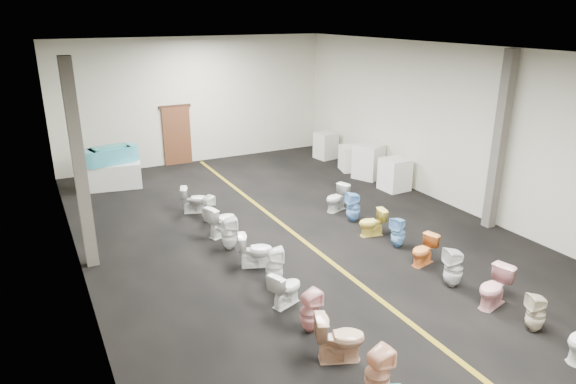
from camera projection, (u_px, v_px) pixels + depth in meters
name	position (u px, v px, depth m)	size (l,w,h in m)	color
floor	(302.00, 239.00, 12.63)	(16.00, 16.00, 0.00)	black
ceiling	(303.00, 51.00, 11.14)	(16.00, 16.00, 0.00)	black
wall_back	(196.00, 101.00, 18.59)	(10.00, 10.00, 0.00)	beige
wall_left	(72.00, 182.00, 9.72)	(16.00, 16.00, 0.00)	beige
wall_right	(462.00, 129.00, 14.06)	(16.00, 16.00, 0.00)	beige
aisle_stripe	(302.00, 239.00, 12.63)	(0.12, 15.60, 0.01)	olive
back_door	(177.00, 136.00, 18.59)	(1.00, 0.10, 2.10)	#562D19
door_frame	(175.00, 106.00, 18.24)	(1.15, 0.08, 0.10)	#331C11
column_left	(79.00, 167.00, 10.66)	(0.25, 0.25, 4.50)	#59544C
column_right	(499.00, 142.00, 12.69)	(0.25, 0.25, 4.50)	#59544C
display_table	(112.00, 175.00, 16.27)	(1.78, 0.89, 0.79)	silver
bathtub	(110.00, 155.00, 16.04)	(1.83, 0.91, 0.55)	teal
appliance_crate_a	(395.00, 174.00, 16.02)	(0.77, 0.77, 1.00)	white
appliance_crate_b	(368.00, 161.00, 17.16)	(0.82, 0.82, 1.13)	silver
appliance_crate_c	(352.00, 158.00, 18.03)	(0.77, 0.77, 0.87)	silver
appliance_crate_d	(326.00, 146.00, 19.49)	(0.69, 0.69, 0.99)	silver
toilet_left_1	(378.00, 374.00, 7.33)	(0.37, 0.37, 0.81)	#F1B28D
toilet_left_2	(340.00, 338.00, 8.15)	(0.45, 0.79, 0.81)	tan
toilet_left_3	(310.00, 311.00, 8.89)	(0.35, 0.36, 0.78)	pink
toilet_left_4	(286.00, 288.00, 9.72)	(0.39, 0.69, 0.70)	white
toilet_left_5	(274.00, 266.00, 10.47)	(0.36, 0.36, 0.79)	white
toilet_left_6	(255.00, 250.00, 11.21)	(0.43, 0.75, 0.76)	white
toilet_left_7	(229.00, 233.00, 12.01)	(0.35, 0.36, 0.79)	white
toilet_left_8	(221.00, 220.00, 12.74)	(0.45, 0.79, 0.81)	white
toilet_left_9	(208.00, 209.00, 13.58)	(0.32, 0.33, 0.72)	silver
toilet_left_10	(194.00, 199.00, 14.24)	(0.42, 0.73, 0.75)	silver
toilet_right_2	(536.00, 313.00, 8.90)	(0.32, 0.33, 0.71)	beige
toilet_right_3	(494.00, 288.00, 9.66)	(0.43, 0.76, 0.77)	#ECA6AA
toilet_right_4	(453.00, 268.00, 10.35)	(0.38, 0.38, 0.84)	silver
toilet_right_5	(424.00, 250.00, 11.29)	(0.37, 0.66, 0.67)	orange
toilet_right_6	(398.00, 232.00, 12.12)	(0.34, 0.35, 0.75)	#77B6E6
toilet_right_7	(372.00, 223.00, 12.75)	(0.38, 0.67, 0.69)	#F1D854
toilet_right_8	(353.00, 207.00, 13.60)	(0.37, 0.38, 0.82)	#7AB4EF
toilet_right_9	(337.00, 198.00, 14.36)	(0.41, 0.73, 0.74)	silver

